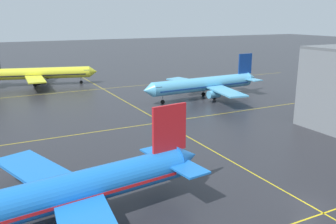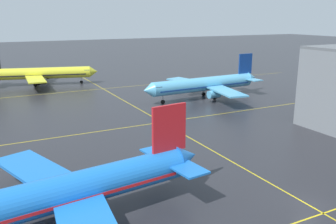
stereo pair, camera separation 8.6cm
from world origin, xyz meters
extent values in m
plane|color=#28282D|center=(0.00, 0.00, 0.00)|extent=(600.00, 600.00, 0.00)
cylinder|color=blue|center=(-26.07, 7.74, 3.74)|extent=(29.37, 6.97, 3.46)
cone|color=blue|center=(-10.15, 9.68, 4.10)|extent=(3.29, 3.62, 3.29)
cube|color=red|center=(-12.50, 9.40, 8.02)|extent=(4.38, 0.86, 5.47)
cube|color=blue|center=(-12.38, 12.16, 4.10)|extent=(3.47, 5.06, 0.22)
cube|color=blue|center=(-11.71, 6.74, 4.10)|extent=(3.47, 5.06, 0.22)
cube|color=blue|center=(-26.10, 15.54, 3.19)|extent=(8.92, 14.47, 0.36)
cylinder|color=blue|center=(-26.82, 12.42, 2.01)|extent=(3.31, 2.27, 1.91)
cube|color=red|center=(-26.07, 7.74, 3.30)|extent=(27.06, 6.72, 0.33)
cylinder|color=#99999E|center=(-24.55, 10.31, 1.50)|extent=(0.26, 0.26, 1.50)
cylinder|color=black|center=(-24.55, 10.31, 0.50)|extent=(1.04, 0.53, 1.00)
cylinder|color=#99999E|center=(-23.97, 5.61, 1.50)|extent=(0.26, 0.26, 1.50)
cylinder|color=#5BB7E5|center=(18.74, 50.96, 3.70)|extent=(29.02, 4.90, 3.43)
cone|color=#5BB7E5|center=(3.15, 50.16, 3.70)|extent=(2.51, 3.48, 3.36)
cone|color=#5BB7E5|center=(34.60, 51.77, 4.06)|extent=(3.05, 3.40, 3.26)
cube|color=navy|center=(32.26, 51.65, 7.94)|extent=(4.34, 0.55, 5.41)
cube|color=#5BB7E5|center=(32.57, 54.38, 4.06)|extent=(3.12, 4.83, 0.22)
cube|color=#5BB7E5|center=(32.85, 48.97, 4.06)|extent=(3.12, 4.83, 0.22)
cube|color=#5BB7E5|center=(19.25, 58.66, 3.16)|extent=(8.02, 14.29, 0.36)
cube|color=#5BB7E5|center=(20.03, 43.34, 3.16)|extent=(6.77, 14.11, 0.36)
cylinder|color=#5BB7E5|center=(18.32, 55.64, 1.99)|extent=(3.16, 2.05, 1.90)
cylinder|color=#5BB7E5|center=(18.80, 46.26, 1.99)|extent=(3.16, 2.05, 1.90)
cube|color=#385166|center=(5.22, 50.27, 4.20)|extent=(1.78, 3.23, 0.63)
cube|color=navy|center=(18.74, 50.96, 3.27)|extent=(26.71, 4.82, 0.32)
cylinder|color=#99999E|center=(7.02, 50.36, 1.49)|extent=(0.25, 0.25, 1.49)
cylinder|color=black|center=(7.02, 50.36, 0.50)|extent=(1.01, 0.46, 0.99)
cylinder|color=#99999E|center=(20.42, 53.39, 1.49)|extent=(0.25, 0.25, 1.49)
cylinder|color=black|center=(20.42, 53.39, 0.50)|extent=(1.01, 0.46, 0.99)
cylinder|color=#99999E|center=(20.66, 48.71, 1.49)|extent=(0.25, 0.25, 1.49)
cylinder|color=black|center=(20.66, 48.71, 0.50)|extent=(1.01, 0.46, 0.99)
cylinder|color=yellow|center=(-14.55, 88.97, 3.64)|extent=(28.35, 10.41, 3.37)
cone|color=yellow|center=(0.32, 85.11, 3.64)|extent=(3.07, 3.78, 3.31)
cube|color=yellow|center=(-17.31, 81.89, 3.11)|extent=(5.21, 13.51, 0.36)
cube|color=yellow|center=(-13.51, 96.50, 3.11)|extent=(10.09, 13.98, 0.36)
cylinder|color=black|center=(-15.54, 84.46, 1.95)|extent=(3.39, 2.56, 1.86)
cylinder|color=black|center=(-13.22, 93.40, 1.95)|extent=(3.39, 2.56, 1.86)
cube|color=#385166|center=(-1.66, 85.62, 4.13)|extent=(2.33, 3.41, 0.62)
cube|color=black|center=(-14.55, 88.97, 3.22)|extent=(26.16, 9.87, 0.32)
cylinder|color=#99999E|center=(-3.38, 86.07, 1.47)|extent=(0.25, 0.25, 1.47)
cylinder|color=black|center=(-3.38, 86.07, 0.49)|extent=(1.05, 0.63, 0.98)
cylinder|color=#99999E|center=(-16.85, 87.18, 1.47)|extent=(0.25, 0.25, 1.47)
cylinder|color=black|center=(-16.85, 87.18, 0.49)|extent=(1.05, 0.63, 0.98)
cylinder|color=#99999E|center=(-15.69, 91.65, 1.47)|extent=(0.25, 0.25, 1.47)
cylinder|color=black|center=(-15.69, 91.65, 0.49)|extent=(1.05, 0.63, 0.98)
cube|color=yellow|center=(0.00, -2.00, 0.00)|extent=(136.96, 0.20, 0.01)
cube|color=yellow|center=(0.00, 36.49, 0.00)|extent=(136.96, 0.20, 0.01)
cube|color=yellow|center=(0.00, 74.98, 0.00)|extent=(136.96, 0.20, 0.01)
cube|color=yellow|center=(0.00, 36.49, 0.00)|extent=(0.20, 127.01, 0.01)
camera|label=1|loc=(-30.49, -25.13, 20.18)|focal=38.94mm
camera|label=2|loc=(-30.41, -25.17, 20.18)|focal=38.94mm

